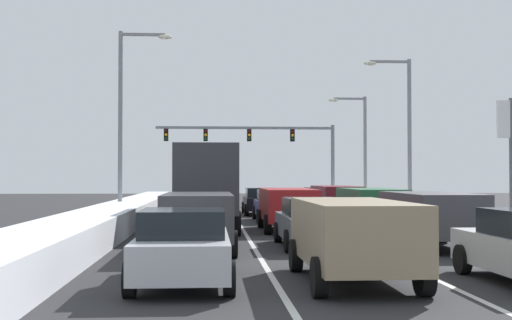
{
  "coord_description": "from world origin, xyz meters",
  "views": [
    {
      "loc": [
        -3.03,
        -6.93,
        2.18
      ],
      "look_at": [
        -0.03,
        38.31,
        3.24
      ],
      "focal_mm": 48.38,
      "sensor_mm": 36.0,
      "label": 1
    }
  ],
  "objects_px": {
    "sedan_white_left_lane_fifth": "(203,199)",
    "street_lamp_left_mid": "(127,109)",
    "suv_maroon_right_lane_fourth": "(337,199)",
    "suv_red_center_lane_third": "(288,205)",
    "suv_green_right_lane_third": "(371,205)",
    "sedan_silver_left_lane_nearest": "(183,246)",
    "traffic_light_gantry": "(266,142)",
    "sedan_white_right_lane_fifth": "(320,200)",
    "street_lamp_right_mid": "(360,141)",
    "suv_charcoal_right_lane_second": "(430,214)",
    "sedan_gray_center_lane_second": "(312,222)",
    "sedan_navy_center_lane_fourth": "(275,205)",
    "street_lamp_right_near": "(403,122)",
    "sedan_black_center_lane_fifth": "(261,201)",
    "suv_maroon_left_lane_fourth": "(206,198)",
    "suv_tan_center_lane_nearest": "(353,233)",
    "suv_charcoal_left_lane_second": "(198,216)",
    "box_truck_left_lane_third": "(206,183)"
  },
  "relations": [
    {
      "from": "suv_green_right_lane_third",
      "to": "street_lamp_right_near",
      "type": "relative_size",
      "value": 0.57
    },
    {
      "from": "sedan_silver_left_lane_nearest",
      "to": "traffic_light_gantry",
      "type": "xyz_separation_m",
      "value": [
        4.89,
        39.73,
        4.12
      ]
    },
    {
      "from": "sedan_black_center_lane_fifth",
      "to": "suv_maroon_left_lane_fourth",
      "type": "distance_m",
      "value": 4.15
    },
    {
      "from": "sedan_silver_left_lane_nearest",
      "to": "suv_charcoal_left_lane_second",
      "type": "xyz_separation_m",
      "value": [
        0.19,
        6.04,
        0.25
      ]
    },
    {
      "from": "suv_green_right_lane_third",
      "to": "sedan_silver_left_lane_nearest",
      "type": "height_order",
      "value": "suv_green_right_lane_third"
    },
    {
      "from": "street_lamp_right_mid",
      "to": "suv_maroon_right_lane_fourth",
      "type": "bearing_deg",
      "value": -107.76
    },
    {
      "from": "sedan_navy_center_lane_fourth",
      "to": "box_truck_left_lane_third",
      "type": "relative_size",
      "value": 0.62
    },
    {
      "from": "suv_maroon_right_lane_fourth",
      "to": "sedan_white_left_lane_fifth",
      "type": "bearing_deg",
      "value": 131.41
    },
    {
      "from": "sedan_black_center_lane_fifth",
      "to": "sedan_white_left_lane_fifth",
      "type": "distance_m",
      "value": 4.88
    },
    {
      "from": "sedan_white_right_lane_fifth",
      "to": "sedan_silver_left_lane_nearest",
      "type": "distance_m",
      "value": 27.67
    },
    {
      "from": "suv_red_center_lane_third",
      "to": "sedan_black_center_lane_fifth",
      "type": "bearing_deg",
      "value": 91.14
    },
    {
      "from": "sedan_white_left_lane_fifth",
      "to": "traffic_light_gantry",
      "type": "distance_m",
      "value": 12.75
    },
    {
      "from": "suv_maroon_right_lane_fourth",
      "to": "street_lamp_right_near",
      "type": "distance_m",
      "value": 6.41
    },
    {
      "from": "suv_charcoal_right_lane_second",
      "to": "suv_charcoal_left_lane_second",
      "type": "relative_size",
      "value": 1.0
    },
    {
      "from": "suv_maroon_right_lane_fourth",
      "to": "sedan_white_left_lane_fifth",
      "type": "relative_size",
      "value": 1.09
    },
    {
      "from": "sedan_white_right_lane_fifth",
      "to": "street_lamp_left_mid",
      "type": "height_order",
      "value": "street_lamp_left_mid"
    },
    {
      "from": "sedan_white_left_lane_fifth",
      "to": "street_lamp_left_mid",
      "type": "height_order",
      "value": "street_lamp_left_mid"
    },
    {
      "from": "suv_maroon_right_lane_fourth",
      "to": "sedan_white_left_lane_fifth",
      "type": "distance_m",
      "value": 10.43
    },
    {
      "from": "sedan_gray_center_lane_second",
      "to": "suv_red_center_lane_third",
      "type": "relative_size",
      "value": 0.92
    },
    {
      "from": "sedan_navy_center_lane_fourth",
      "to": "sedan_black_center_lane_fifth",
      "type": "xyz_separation_m",
      "value": [
        -0.27,
        5.88,
        0.0
      ]
    },
    {
      "from": "sedan_gray_center_lane_second",
      "to": "street_lamp_right_near",
      "type": "height_order",
      "value": "street_lamp_right_near"
    },
    {
      "from": "suv_maroon_right_lane_fourth",
      "to": "sedan_black_center_lane_fifth",
      "type": "xyz_separation_m",
      "value": [
        -3.58,
        4.24,
        -0.25
      ]
    },
    {
      "from": "suv_charcoal_right_lane_second",
      "to": "suv_green_right_lane_third",
      "type": "relative_size",
      "value": 1.0
    },
    {
      "from": "suv_maroon_right_lane_fourth",
      "to": "suv_red_center_lane_third",
      "type": "distance_m",
      "value": 8.17
    },
    {
      "from": "suv_tan_center_lane_nearest",
      "to": "street_lamp_right_mid",
      "type": "distance_m",
      "value": 33.77
    },
    {
      "from": "suv_charcoal_right_lane_second",
      "to": "suv_tan_center_lane_nearest",
      "type": "bearing_deg",
      "value": -119.72
    },
    {
      "from": "suv_charcoal_right_lane_second",
      "to": "box_truck_left_lane_third",
      "type": "distance_m",
      "value": 9.86
    },
    {
      "from": "street_lamp_left_mid",
      "to": "sedan_navy_center_lane_fourth",
      "type": "bearing_deg",
      "value": -10.17
    },
    {
      "from": "suv_tan_center_lane_nearest",
      "to": "suv_charcoal_left_lane_second",
      "type": "height_order",
      "value": "same"
    },
    {
      "from": "sedan_white_right_lane_fifth",
      "to": "street_lamp_right_near",
      "type": "xyz_separation_m",
      "value": [
        4.1,
        -3.38,
        4.38
      ]
    },
    {
      "from": "street_lamp_left_mid",
      "to": "suv_tan_center_lane_nearest",
      "type": "bearing_deg",
      "value": -71.09
    },
    {
      "from": "sedan_white_right_lane_fifth",
      "to": "sedan_silver_left_lane_nearest",
      "type": "bearing_deg",
      "value": -104.82
    },
    {
      "from": "sedan_white_right_lane_fifth",
      "to": "traffic_light_gantry",
      "type": "bearing_deg",
      "value": 99.59
    },
    {
      "from": "sedan_white_right_lane_fifth",
      "to": "street_lamp_left_mid",
      "type": "relative_size",
      "value": 0.48
    },
    {
      "from": "suv_maroon_right_lane_fourth",
      "to": "sedan_black_center_lane_fifth",
      "type": "bearing_deg",
      "value": 130.17
    },
    {
      "from": "sedan_gray_center_lane_second",
      "to": "sedan_navy_center_lane_fourth",
      "type": "distance_m",
      "value": 12.16
    },
    {
      "from": "sedan_gray_center_lane_second",
      "to": "suv_green_right_lane_third",
      "type": "bearing_deg",
      "value": 62.48
    },
    {
      "from": "suv_maroon_right_lane_fourth",
      "to": "sedan_gray_center_lane_second",
      "type": "bearing_deg",
      "value": -103.55
    },
    {
      "from": "suv_maroon_left_lane_fourth",
      "to": "suv_charcoal_left_lane_second",
      "type": "bearing_deg",
      "value": -90.38
    },
    {
      "from": "suv_charcoal_left_lane_second",
      "to": "suv_green_right_lane_third",
      "type": "bearing_deg",
      "value": 47.57
    },
    {
      "from": "suv_green_right_lane_third",
      "to": "street_lamp_left_mid",
      "type": "relative_size",
      "value": 0.52
    },
    {
      "from": "suv_red_center_lane_third",
      "to": "street_lamp_right_mid",
      "type": "xyz_separation_m",
      "value": [
        7.15,
        19.34,
        3.6
      ]
    },
    {
      "from": "suv_charcoal_right_lane_second",
      "to": "suv_charcoal_left_lane_second",
      "type": "height_order",
      "value": "same"
    },
    {
      "from": "sedan_white_right_lane_fifth",
      "to": "traffic_light_gantry",
      "type": "xyz_separation_m",
      "value": [
        -2.19,
        12.98,
        4.12
      ]
    },
    {
      "from": "box_truck_left_lane_third",
      "to": "street_lamp_right_mid",
      "type": "bearing_deg",
      "value": 61.46
    },
    {
      "from": "sedan_navy_center_lane_fourth",
      "to": "suv_charcoal_left_lane_second",
      "type": "distance_m",
      "value": 13.62
    },
    {
      "from": "sedan_gray_center_lane_second",
      "to": "street_lamp_right_near",
      "type": "distance_m",
      "value": 18.5
    },
    {
      "from": "suv_green_right_lane_third",
      "to": "suv_maroon_right_lane_fourth",
      "type": "relative_size",
      "value": 1.0
    },
    {
      "from": "suv_charcoal_right_lane_second",
      "to": "suv_maroon_right_lane_fourth",
      "type": "distance_m",
      "value": 14.31
    },
    {
      "from": "suv_charcoal_right_lane_second",
      "to": "sedan_silver_left_lane_nearest",
      "type": "distance_m",
      "value": 9.73
    }
  ]
}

